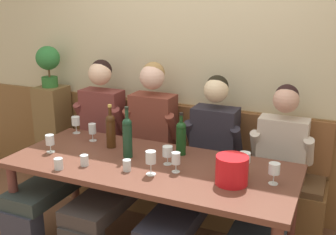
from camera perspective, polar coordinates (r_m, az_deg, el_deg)
name	(u,v)px	position (r m, az deg, el deg)	size (l,w,h in m)	color
room_wall_back	(199,55)	(3.62, 4.32, 8.85)	(6.80, 0.08, 2.80)	beige
wood_wainscot_panel	(194,154)	(3.81, 3.74, -5.21)	(6.80, 0.03, 0.95)	brown
wall_bench	(186,182)	(3.70, 2.54, -9.09)	(2.37, 0.42, 0.94)	brown
dining_table	(150,173)	(2.95, -2.52, -7.89)	(2.07, 0.87, 0.74)	brown
person_center_left_seat	(81,143)	(3.65, -12.10, -3.59)	(0.50, 1.31, 1.34)	#2E303F
person_center_right_seat	(136,150)	(3.38, -4.57, -4.61)	(0.49, 1.32, 1.35)	#322F2F
person_right_seat	(200,167)	(3.16, 4.57, -6.92)	(0.48, 1.31, 1.28)	#2A2B2F
person_left_seat	(272,184)	(3.02, 14.42, -9.13)	(0.48, 1.31, 1.25)	#30243E
ice_bucket	(232,170)	(2.61, 8.99, -7.32)	(0.21, 0.21, 0.19)	red
wine_bottle_green_tall	(181,137)	(3.03, 1.85, -2.73)	(0.08, 0.08, 0.33)	#153C18
wine_bottle_amber_mid	(111,130)	(3.20, -8.08, -1.70)	(0.07, 0.07, 0.35)	#3F230F
wine_bottle_clear_water	(127,136)	(2.99, -5.75, -2.60)	(0.07, 0.07, 0.39)	#193A25
wine_glass_right_end	(245,158)	(2.76, 10.76, -5.69)	(0.08, 0.08, 0.15)	silver
wine_glass_mid_right	(176,159)	(2.74, 1.12, -5.84)	(0.06, 0.06, 0.14)	silver
wine_glass_center_front	(76,121)	(3.61, -12.88, -0.55)	(0.07, 0.07, 0.15)	silver
wine_glass_left_end	(168,152)	(2.87, -0.07, -4.84)	(0.07, 0.07, 0.14)	silver
wine_glass_by_bottle	(92,130)	(3.39, -10.62, -1.70)	(0.06, 0.06, 0.15)	silver
wine_glass_center_rear	(274,170)	(2.66, 14.74, -7.13)	(0.07, 0.07, 0.14)	silver
wine_glass_near_bucket	(50,141)	(3.22, -16.29, -3.18)	(0.07, 0.07, 0.14)	silver
wine_glass_mid_left	(151,159)	(2.70, -2.44, -5.80)	(0.07, 0.07, 0.17)	silver
water_tumbler_left	(84,160)	(2.93, -11.70, -5.93)	(0.06, 0.06, 0.08)	silver
water_tumbler_right	(127,165)	(2.80, -5.81, -6.72)	(0.06, 0.06, 0.08)	silver
water_tumbler_center	(59,164)	(2.91, -15.18, -6.32)	(0.06, 0.06, 0.08)	silver
corner_pedestal	(54,135)	(4.37, -15.72, -2.39)	(0.28, 0.28, 1.02)	brown
potted_plant	(48,62)	(4.19, -16.53, 7.52)	(0.23, 0.23, 0.41)	#2A682B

